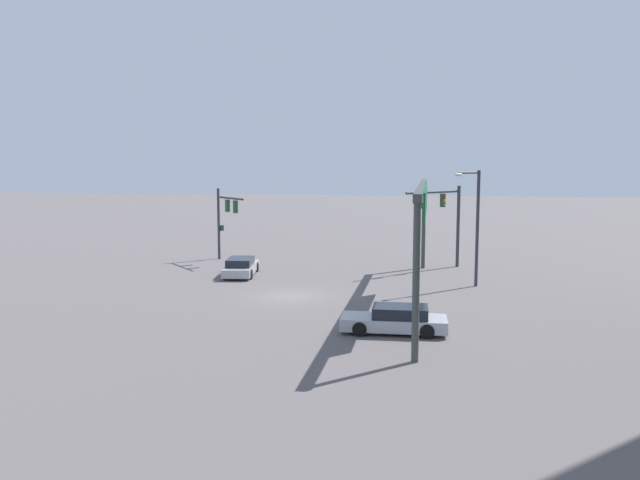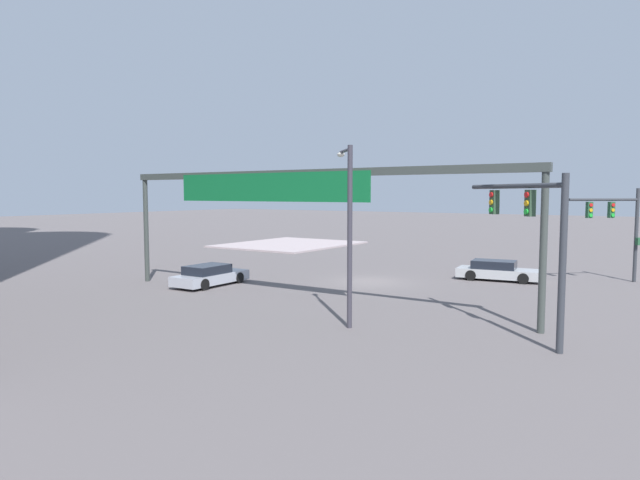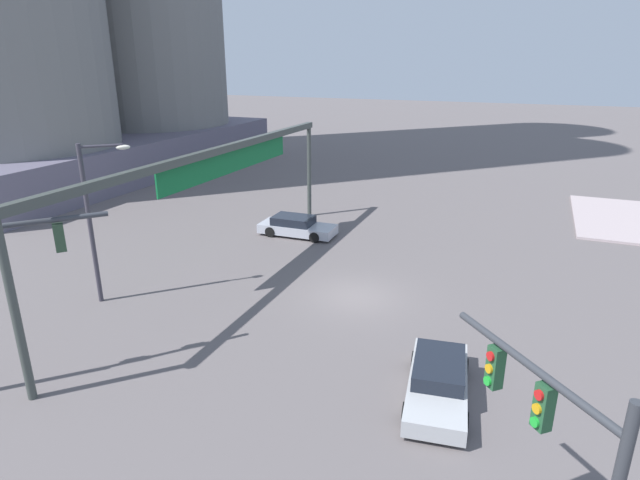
% 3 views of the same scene
% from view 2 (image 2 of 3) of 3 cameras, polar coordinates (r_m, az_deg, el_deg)
% --- Properties ---
extents(ground_plane, '(235.45, 235.45, 0.00)m').
position_cam_2_polar(ground_plane, '(33.76, 5.13, -4.28)').
color(ground_plane, '#615A5B').
extents(sidewalk_corner, '(11.07, 13.37, 0.15)m').
position_cam_2_polar(sidewalk_corner, '(57.57, -3.15, -0.45)').
color(sidewalk_corner, '#B09FA1').
rests_on(sidewalk_corner, ground).
extents(traffic_signal_near_corner, '(4.41, 3.84, 5.96)m').
position_cam_2_polar(traffic_signal_near_corner, '(21.00, 21.15, 1.31)').
color(traffic_signal_near_corner, '#33363D').
rests_on(traffic_signal_near_corner, ground).
extents(traffic_signal_opposite_side, '(3.67, 3.14, 5.62)m').
position_cam_2_polar(traffic_signal_opposite_side, '(37.49, 28.26, 1.72)').
color(traffic_signal_opposite_side, '#33353B').
rests_on(traffic_signal_opposite_side, ground).
extents(streetlamp_curved_arm, '(1.61, 1.67, 7.16)m').
position_cam_2_polar(streetlamp_curved_arm, '(21.97, 2.93, 1.83)').
color(streetlamp_curved_arm, '#383640').
rests_on(streetlamp_curved_arm, ground).
extents(overhead_sign_gantry, '(23.09, 0.43, 6.45)m').
position_cam_2_polar(overhead_sign_gantry, '(27.41, -3.08, 5.18)').
color(overhead_sign_gantry, '#3B423F').
rests_on(overhead_sign_gantry, ground).
extents(sedan_car_approaching, '(5.09, 2.47, 1.21)m').
position_cam_2_polar(sedan_car_approaching, '(35.86, 17.68, -3.02)').
color(sedan_car_approaching, '#B0B2B5').
rests_on(sedan_car_approaching, ground).
extents(sedan_car_waiting_far, '(2.08, 4.79, 1.21)m').
position_cam_2_polar(sedan_car_waiting_far, '(32.86, -11.20, -3.58)').
color(sedan_car_waiting_far, '#ACAFBB').
rests_on(sedan_car_waiting_far, ground).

